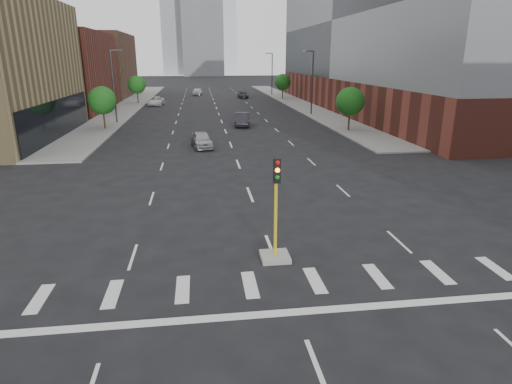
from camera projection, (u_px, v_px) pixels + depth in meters
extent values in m
cube|color=gray|center=(132.00, 104.00, 77.64)|extent=(5.00, 92.00, 0.15)
cube|color=gray|center=(294.00, 102.00, 81.39)|extent=(5.00, 92.00, 0.15)
cube|color=brown|center=(39.00, 72.00, 66.74)|extent=(20.00, 22.00, 12.00)
cube|color=brown|center=(81.00, 65.00, 91.17)|extent=(20.00, 24.00, 13.00)
cube|color=brown|center=(400.00, 94.00, 69.24)|extent=(24.00, 70.00, 5.00)
cube|color=slate|center=(407.00, 21.00, 65.93)|extent=(24.00, 70.00, 17.00)
cube|color=slate|center=(202.00, 25.00, 192.04)|extent=(18.00, 18.00, 44.00)
cube|color=#999993|center=(275.00, 257.00, 18.06)|extent=(1.20, 1.20, 0.20)
cylinder|color=gold|center=(276.00, 219.00, 17.55)|extent=(0.14, 0.14, 3.20)
cube|color=black|center=(277.00, 171.00, 16.75)|extent=(0.28, 0.18, 1.00)
sphere|color=red|center=(278.00, 163.00, 16.55)|extent=(0.18, 0.18, 0.18)
sphere|color=orange|center=(278.00, 170.00, 16.64)|extent=(0.18, 0.18, 0.18)
sphere|color=#0C7F19|center=(277.00, 178.00, 16.73)|extent=(0.18, 0.18, 0.18)
cylinder|color=#2D2D30|center=(312.00, 84.00, 61.91)|extent=(0.20, 0.20, 9.00)
cube|color=#2D2D30|center=(308.00, 51.00, 60.46)|extent=(1.40, 0.22, 0.15)
cylinder|color=#2D2D30|center=(272.00, 75.00, 95.00)|extent=(0.20, 0.20, 9.00)
cube|color=#2D2D30|center=(269.00, 53.00, 93.55)|extent=(1.40, 0.22, 0.15)
cylinder|color=#2D2D30|center=(114.00, 88.00, 53.81)|extent=(0.20, 0.20, 9.00)
cube|color=#2D2D30|center=(117.00, 50.00, 52.56)|extent=(1.40, 0.22, 0.15)
cylinder|color=#382619|center=(104.00, 121.00, 50.07)|extent=(0.20, 0.20, 1.75)
sphere|color=#165517|center=(102.00, 100.00, 49.35)|extent=(3.20, 3.20, 3.20)
cylinder|color=#382619|center=(138.00, 98.00, 78.43)|extent=(0.20, 0.20, 1.75)
sphere|color=#165517|center=(137.00, 85.00, 77.71)|extent=(3.20, 3.20, 3.20)
cylinder|color=#382619|center=(349.00, 123.00, 48.84)|extent=(0.20, 0.20, 1.75)
sphere|color=#165517|center=(350.00, 101.00, 48.12)|extent=(3.20, 3.20, 3.20)
cylinder|color=#382619|center=(282.00, 94.00, 86.65)|extent=(0.20, 0.20, 1.75)
sphere|color=#165517|center=(283.00, 82.00, 85.94)|extent=(3.20, 3.20, 3.20)
imported|color=#9D9EA1|center=(202.00, 140.00, 40.22)|extent=(2.35, 4.56, 1.49)
imported|color=#232228|center=(242.00, 119.00, 52.88)|extent=(2.32, 5.07, 1.61)
imported|color=silver|center=(156.00, 101.00, 75.79)|extent=(2.84, 5.51, 1.48)
imported|color=black|center=(243.00, 95.00, 89.01)|extent=(1.94, 4.73, 1.37)
imported|color=#BCBDC2|center=(197.00, 92.00, 95.86)|extent=(2.43, 4.98, 1.64)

